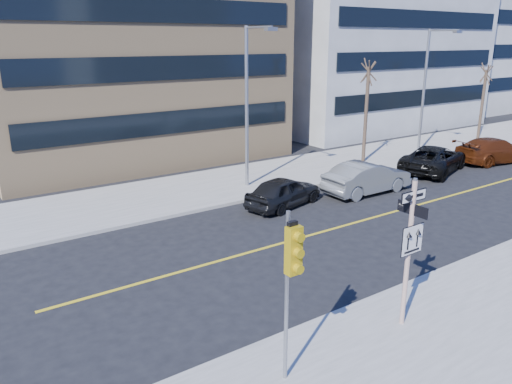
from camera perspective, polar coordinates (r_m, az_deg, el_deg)
ground at (r=16.01m, az=9.22°, el=-11.12°), size 120.00×120.00×0.00m
far_sidewalk at (r=36.38m, az=16.76°, el=4.52°), size 66.00×6.00×0.15m
road_centerline at (r=27.14m, az=21.84°, el=-0.25°), size 40.00×0.14×0.01m
sign_pole at (r=13.48m, az=17.13°, el=-5.79°), size 0.92×0.92×4.06m
traffic_signal at (r=10.48m, az=4.14°, el=-8.21°), size 0.32×0.45×4.00m
parked_car_a at (r=23.25m, az=3.17°, el=0.04°), size 2.68×4.48×1.43m
parked_car_b at (r=25.86m, az=12.59°, el=1.61°), size 1.76×4.90×1.61m
parked_car_c at (r=31.21m, az=19.63°, el=3.60°), size 4.27×6.15×1.56m
parked_car_d at (r=35.07m, az=25.56°, el=4.32°), size 3.14×5.74×1.58m
streetlight_a at (r=25.19m, az=-0.77°, el=10.78°), size 0.55×2.25×8.00m
streetlight_b at (r=34.97m, az=19.03°, el=11.62°), size 0.55×2.25×8.00m
street_tree_west at (r=31.42m, az=12.74°, el=13.02°), size 1.80×1.80×6.35m
street_tree_east at (r=42.07m, az=24.80°, el=12.03°), size 1.80×1.80×5.75m
building_brick at (r=37.04m, az=-16.73°, el=18.67°), size 18.00×18.00×18.00m
building_grey_mid at (r=48.09m, az=10.69°, el=16.74°), size 20.00×16.00×15.00m
building_grey_far at (r=66.30m, az=22.23°, el=16.25°), size 18.00×18.00×16.00m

